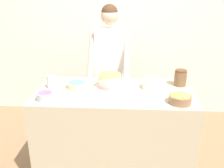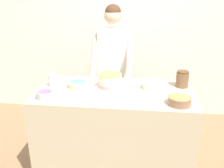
{
  "view_description": "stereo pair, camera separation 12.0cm",
  "coord_description": "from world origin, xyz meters",
  "views": [
    {
      "loc": [
        0.11,
        -1.87,
        1.86
      ],
      "look_at": [
        -0.02,
        0.35,
        1.02
      ],
      "focal_mm": 40.0,
      "sensor_mm": 36.0,
      "label": 1
    },
    {
      "loc": [
        0.23,
        -1.86,
        1.86
      ],
      "look_at": [
        -0.02,
        0.35,
        1.02
      ],
      "focal_mm": 40.0,
      "sensor_mm": 36.0,
      "label": 2
    }
  ],
  "objects": [
    {
      "name": "ceramic_plate",
      "position": [
        -0.29,
        0.2,
        0.93
      ],
      "size": [
        0.27,
        0.27,
        0.01
      ],
      "color": "silver",
      "rests_on": "counter"
    },
    {
      "name": "stoneware_jar",
      "position": [
        0.67,
        0.58,
        1.01
      ],
      "size": [
        0.12,
        0.12,
        0.17
      ],
      "color": "brown",
      "rests_on": "counter"
    },
    {
      "name": "cake",
      "position": [
        -0.05,
        0.48,
        0.99
      ],
      "size": [
        0.31,
        0.31,
        0.15
      ],
      "color": "silver",
      "rests_on": "counter"
    },
    {
      "name": "person_baker",
      "position": [
        -0.09,
        1.07,
        1.06
      ],
      "size": [
        0.47,
        0.46,
        1.71
      ],
      "color": "#2D2D38",
      "rests_on": "ground_plane"
    },
    {
      "name": "frosting_bowl_white",
      "position": [
        0.38,
        0.48,
        0.98
      ],
      "size": [
        0.21,
        0.21,
        0.09
      ],
      "color": "white",
      "rests_on": "counter"
    },
    {
      "name": "drinking_glass",
      "position": [
        -0.64,
        0.44,
        0.99
      ],
      "size": [
        0.08,
        0.08,
        0.13
      ],
      "color": "silver",
      "rests_on": "counter"
    },
    {
      "name": "frosting_bowl_olive",
      "position": [
        0.59,
        0.14,
        0.97
      ],
      "size": [
        0.2,
        0.2,
        0.16
      ],
      "color": "#936B4C",
      "rests_on": "counter"
    },
    {
      "name": "frosting_bowl_purple",
      "position": [
        -0.61,
        0.14,
        0.97
      ],
      "size": [
        0.16,
        0.16,
        0.18
      ],
      "color": "silver",
      "rests_on": "counter"
    },
    {
      "name": "wall_back",
      "position": [
        0.0,
        1.88,
        1.3
      ],
      "size": [
        10.0,
        0.05,
        2.6
      ],
      "color": "silver",
      "rests_on": "ground_plane"
    },
    {
      "name": "counter",
      "position": [
        0.0,
        0.39,
        0.46
      ],
      "size": [
        1.53,
        0.77,
        0.93
      ],
      "color": "#C6B793",
      "rests_on": "ground_plane"
    },
    {
      "name": "frosting_bowl_blue",
      "position": [
        -0.38,
        0.45,
        0.96
      ],
      "size": [
        0.2,
        0.2,
        0.06
      ],
      "color": "beige",
      "rests_on": "counter"
    }
  ]
}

